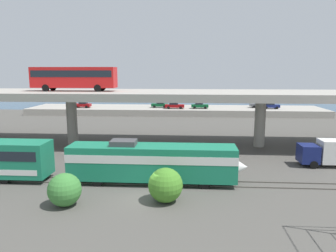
# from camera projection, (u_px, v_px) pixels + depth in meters

# --- Properties ---
(ground_plane) EXTENTS (260.00, 260.00, 0.00)m
(ground_plane) POSITION_uv_depth(u_px,v_px,m) (145.00, 199.00, 26.93)
(ground_plane) COLOR #4C4944
(rail_strip_near) EXTENTS (110.00, 0.12, 0.12)m
(rail_strip_near) POSITION_uv_depth(u_px,v_px,m) (150.00, 185.00, 30.14)
(rail_strip_near) COLOR #59544C
(rail_strip_near) RESTS_ON ground_plane
(rail_strip_far) EXTENTS (110.00, 0.12, 0.12)m
(rail_strip_far) POSITION_uv_depth(u_px,v_px,m) (152.00, 180.00, 31.56)
(rail_strip_far) COLOR #59544C
(rail_strip_far) RESTS_ON ground_plane
(train_locomotive) EXTENTS (16.99, 3.04, 4.18)m
(train_locomotive) POSITION_uv_depth(u_px,v_px,m) (160.00, 161.00, 30.43)
(train_locomotive) COLOR #197A56
(train_locomotive) RESTS_ON ground_plane
(highway_overpass) EXTENTS (96.00, 11.84, 7.79)m
(highway_overpass) POSITION_uv_depth(u_px,v_px,m) (164.00, 96.00, 45.38)
(highway_overpass) COLOR #9E998E
(highway_overpass) RESTS_ON ground_plane
(transit_bus_on_overpass) EXTENTS (12.00, 2.68, 3.40)m
(transit_bus_on_overpass) POSITION_uv_depth(u_px,v_px,m) (74.00, 77.00, 45.55)
(transit_bus_on_overpass) COLOR red
(transit_bus_on_overpass) RESTS_ON highway_overpass
(service_truck_west) EXTENTS (6.80, 2.46, 3.04)m
(service_truck_west) POSITION_uv_depth(u_px,v_px,m) (332.00, 152.00, 35.91)
(service_truck_west) COLOR navy
(service_truck_west) RESTS_ON ground_plane
(pier_parking_lot) EXTENTS (73.03, 12.71, 1.54)m
(pier_parking_lot) POSITION_uv_depth(u_px,v_px,m) (175.00, 110.00, 80.86)
(pier_parking_lot) COLOR #9E998E
(pier_parking_lot) RESTS_ON ground_plane
(parked_car_0) EXTENTS (4.13, 1.83, 1.50)m
(parked_car_0) POSITION_uv_depth(u_px,v_px,m) (160.00, 104.00, 80.01)
(parked_car_0) COLOR #0C4C26
(parked_car_0) RESTS_ON pier_parking_lot
(parked_car_1) EXTENTS (4.05, 1.86, 1.50)m
(parked_car_1) POSITION_uv_depth(u_px,v_px,m) (271.00, 106.00, 77.47)
(parked_car_1) COLOR navy
(parked_car_1) RESTS_ON pier_parking_lot
(parked_car_2) EXTENTS (4.56, 1.89, 1.50)m
(parked_car_2) POSITION_uv_depth(u_px,v_px,m) (259.00, 105.00, 79.73)
(parked_car_2) COLOR #515459
(parked_car_2) RESTS_ON pier_parking_lot
(parked_car_3) EXTENTS (4.67, 1.83, 1.50)m
(parked_car_3) POSITION_uv_depth(u_px,v_px,m) (175.00, 106.00, 77.61)
(parked_car_3) COLOR maroon
(parked_car_3) RESTS_ON pier_parking_lot
(parked_car_4) EXTENTS (4.10, 1.98, 1.50)m
(parked_car_4) POSITION_uv_depth(u_px,v_px,m) (83.00, 105.00, 79.55)
(parked_car_4) COLOR maroon
(parked_car_4) RESTS_ON pier_parking_lot
(parked_car_5) EXTENTS (4.14, 1.94, 1.50)m
(parked_car_5) POSITION_uv_depth(u_px,v_px,m) (200.00, 105.00, 77.94)
(parked_car_5) COLOR #0C4C26
(parked_car_5) RESTS_ON pier_parking_lot
(harbor_water) EXTENTS (140.00, 36.00, 0.01)m
(harbor_water) POSITION_uv_depth(u_px,v_px,m) (178.00, 104.00, 103.60)
(harbor_water) COLOR #2D5170
(harbor_water) RESTS_ON ground_plane
(shrub_left) EXTENTS (2.67, 2.67, 2.67)m
(shrub_left) POSITION_uv_depth(u_px,v_px,m) (65.00, 190.00, 25.40)
(shrub_left) COLOR #3A7E36
(shrub_left) RESTS_ON ground_plane
(shrub_right) EXTENTS (2.86, 2.86, 2.86)m
(shrub_right) POSITION_uv_depth(u_px,v_px,m) (165.00, 185.00, 26.16)
(shrub_right) COLOR #448428
(shrub_right) RESTS_ON ground_plane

